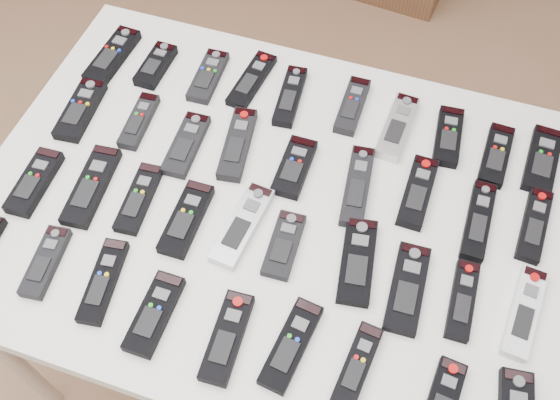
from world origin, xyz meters
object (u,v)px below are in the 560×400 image
(remote_9, at_px, (542,160))
(remote_28, at_px, (524,312))
(remote_15, at_px, (357,186))
(remote_26, at_px, (407,288))
(remote_20, at_px, (92,186))
(remote_1, at_px, (156,65))
(remote_32, at_px, (154,314))
(remote_11, at_px, (139,121))
(remote_4, at_px, (290,96))
(remote_0, at_px, (112,56))
(remote_10, at_px, (80,110))
(remote_5, at_px, (352,106))
(remote_31, at_px, (103,281))
(remote_14, at_px, (294,167))
(remote_33, at_px, (227,337))
(remote_7, at_px, (448,137))
(remote_35, at_px, (357,365))
(remote_3, at_px, (252,80))
(remote_21, at_px, (139,198))
(remote_19, at_px, (34,182))
(remote_22, at_px, (186,219))
(remote_34, at_px, (291,345))
(remote_17, at_px, (478,220))
(remote_23, at_px, (243,225))
(remote_27, at_px, (462,300))
(remote_13, at_px, (237,144))
(remote_2, at_px, (208,76))
(remote_25, at_px, (357,261))
(remote_6, at_px, (397,127))
(remote_8, at_px, (496,155))
(remote_18, at_px, (534,225))
(remote_16, at_px, (418,192))
(remote_24, at_px, (284,245))
(remote_12, at_px, (186,145))

(remote_9, xyz_separation_m, remote_28, (0.00, -0.36, 0.00))
(remote_15, relative_size, remote_26, 1.06)
(remote_20, bearing_deg, remote_1, 87.76)
(remote_32, bearing_deg, remote_11, 119.37)
(remote_4, distance_m, remote_28, 0.67)
(remote_0, distance_m, remote_10, 0.18)
(remote_5, bearing_deg, remote_31, -120.64)
(remote_14, height_order, remote_33, same)
(remote_7, xyz_separation_m, remote_35, (-0.06, -0.55, 0.00))
(remote_20, xyz_separation_m, remote_35, (0.62, -0.19, 0.00))
(remote_9, xyz_separation_m, remote_15, (-0.36, -0.19, 0.00))
(remote_3, bearing_deg, remote_21, -99.16)
(remote_1, bearing_deg, remote_19, -102.72)
(remote_0, height_order, remote_11, remote_0)
(remote_9, bearing_deg, remote_33, -126.83)
(remote_15, xyz_separation_m, remote_22, (-0.30, -0.19, -0.00))
(remote_5, relative_size, remote_20, 0.82)
(remote_34, bearing_deg, remote_17, 60.03)
(remote_33, bearing_deg, remote_23, 100.91)
(remote_27, bearing_deg, remote_13, 157.29)
(remote_4, height_order, remote_13, remote_13)
(remote_10, bearing_deg, remote_11, 0.52)
(remote_20, xyz_separation_m, remote_34, (0.50, -0.19, -0.00))
(remote_21, bearing_deg, remote_20, 177.20)
(remote_2, bearing_deg, remote_25, -40.96)
(remote_7, relative_size, remote_10, 0.90)
(remote_3, xyz_separation_m, remote_20, (-0.21, -0.39, 0.00))
(remote_2, xyz_separation_m, remote_17, (0.66, -0.19, 0.00))
(remote_14, bearing_deg, remote_6, 43.73)
(remote_1, distance_m, remote_8, 0.80)
(remote_27, bearing_deg, remote_21, 177.85)
(remote_17, distance_m, remote_18, 0.11)
(remote_9, bearing_deg, remote_17, -115.09)
(remote_2, height_order, remote_27, same)
(remote_4, distance_m, remote_33, 0.59)
(remote_8, bearing_deg, remote_26, -104.92)
(remote_15, bearing_deg, remote_8, 27.26)
(remote_13, distance_m, remote_23, 0.20)
(remote_3, xyz_separation_m, remote_4, (0.10, -0.02, 0.00))
(remote_14, relative_size, remote_16, 0.87)
(remote_15, bearing_deg, remote_9, 21.98)
(remote_11, xyz_separation_m, remote_21, (0.09, -0.19, -0.00))
(remote_10, height_order, remote_23, remote_10)
(remote_20, relative_size, remote_34, 1.13)
(remote_6, relative_size, remote_24, 1.25)
(remote_32, bearing_deg, remote_3, 93.28)
(remote_7, bearing_deg, remote_15, -133.37)
(remote_12, height_order, remote_13, remote_13)
(remote_3, distance_m, remote_26, 0.61)
(remote_25, bearing_deg, remote_16, 59.89)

